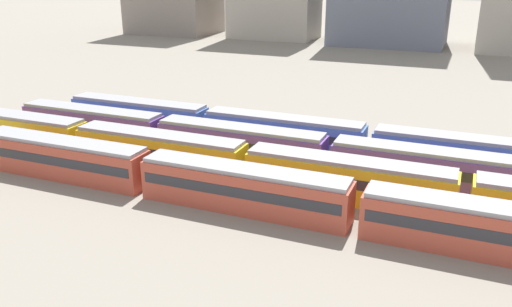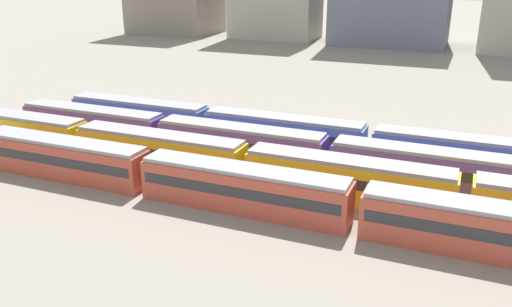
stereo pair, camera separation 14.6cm
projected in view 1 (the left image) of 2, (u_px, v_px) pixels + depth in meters
The scene contains 3 objects.
ground_plane at pixel (102, 149), 57.75m from camera, with size 600.00×600.00×0.00m, color gray.
train_track_1 at pixel (247, 164), 48.10m from camera, with size 74.70×3.06×3.75m.
train_track_2 at pixel (240, 143), 53.70m from camera, with size 55.80×3.06×3.75m.
Camera 1 is at (36.70, -35.98, 19.18)m, focal length 36.45 mm.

